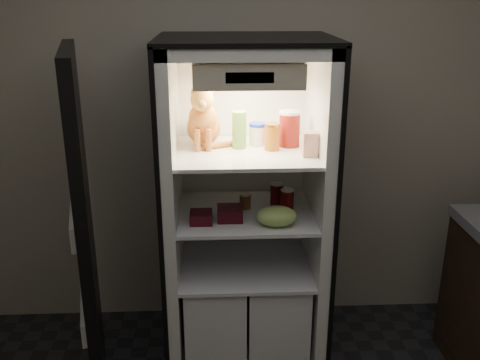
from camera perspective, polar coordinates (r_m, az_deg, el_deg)
The scene contains 16 objects.
room_shell at distance 1.49m, azimuth 3.60°, elevation 0.94°, with size 3.60×3.60×3.60m.
refrigerator at distance 3.08m, azimuth 0.51°, elevation -5.42°, with size 0.90×0.72×1.88m.
fridge_door at distance 2.86m, azimuth -16.18°, elevation -5.57°, with size 0.25×0.86×1.85m.
tabby_cat at distance 2.89m, azimuth -3.91°, elevation 6.25°, with size 0.30×0.34×0.37m.
parmesan_shaker at distance 2.86m, azimuth -0.09°, elevation 5.38°, with size 0.08×0.08×0.20m.
mayo_tub at distance 2.92m, azimuth 1.85°, elevation 4.92°, with size 0.09×0.09×0.12m.
salsa_jar at distance 2.84m, azimuth 3.43°, elevation 4.63°, with size 0.08×0.08×0.14m.
pepper_jar at distance 2.91m, azimuth 5.30°, elevation 5.48°, with size 0.11×0.11×0.19m.
cream_carton at distance 2.75m, azimuth 7.43°, elevation 3.82°, with size 0.07×0.07×0.13m, color white.
soda_can_a at distance 3.01m, azimuth 3.93°, elevation -1.60°, with size 0.07×0.07×0.13m.
soda_can_b at distance 3.02m, azimuth 4.64°, elevation -1.79°, with size 0.06×0.06×0.11m.
soda_can_c at distance 2.92m, azimuth 5.05°, elevation -2.30°, with size 0.07×0.07×0.14m.
condiment_jar at distance 2.98m, azimuth 0.55°, elevation -2.22°, with size 0.06×0.06×0.09m.
grape_bag at distance 2.77m, azimuth 3.92°, elevation -3.87°, with size 0.21×0.15×0.10m, color #8CB253.
berry_box_left at distance 2.81m, azimuth -4.16°, elevation -3.99°, with size 0.12×0.12×0.06m, color #430B15.
berry_box_right at distance 2.84m, azimuth -1.09°, elevation -3.58°, with size 0.13×0.13×0.07m, color #430B15.
Camera 1 is at (-0.16, -1.40, 2.10)m, focal length 40.00 mm.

